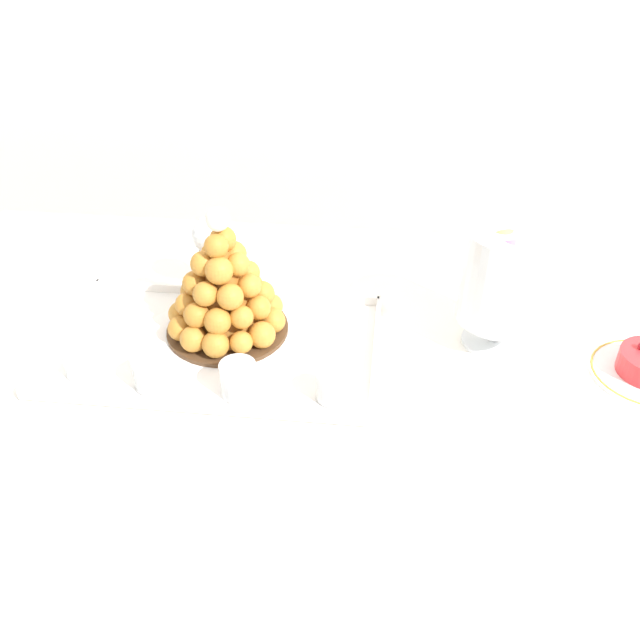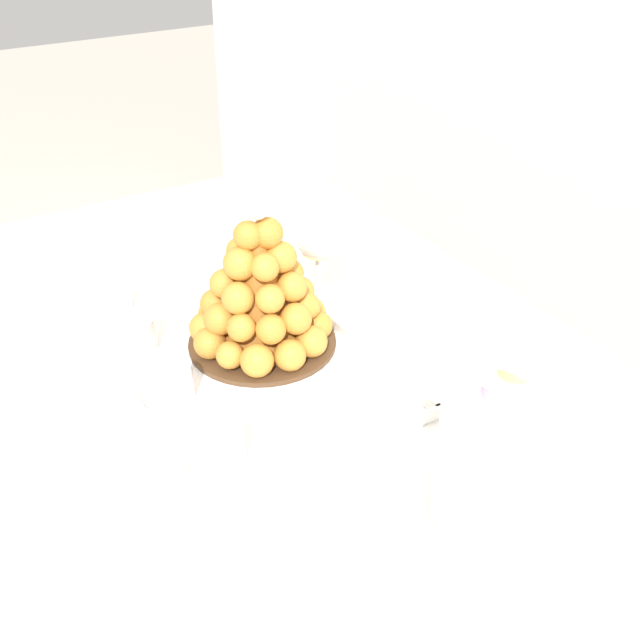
% 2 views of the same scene
% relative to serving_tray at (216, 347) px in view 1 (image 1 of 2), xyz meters
% --- Properties ---
extents(ground_plane, '(12.00, 12.00, 0.00)m').
position_rel_serving_tray_xyz_m(ground_plane, '(0.18, 0.00, -0.79)').
color(ground_plane, beige).
extents(buffet_table, '(1.70, 1.00, 0.78)m').
position_rel_serving_tray_xyz_m(buffet_table, '(0.18, 0.00, -0.11)').
color(buffet_table, brown).
rests_on(buffet_table, ground_plane).
extents(serving_tray, '(0.59, 0.35, 0.02)m').
position_rel_serving_tray_xyz_m(serving_tray, '(0.00, 0.00, 0.00)').
color(serving_tray, white).
rests_on(serving_tray, buffet_table).
extents(croquembouche, '(0.23, 0.23, 0.25)m').
position_rel_serving_tray_xyz_m(croquembouche, '(0.01, 0.05, 0.09)').
color(croquembouche, '#4C331E').
rests_on(croquembouche, serving_tray).
extents(dessert_cup_left, '(0.05, 0.05, 0.05)m').
position_rel_serving_tray_xyz_m(dessert_cup_left, '(-0.21, -0.10, 0.03)').
color(dessert_cup_left, silver).
rests_on(dessert_cup_left, serving_tray).
extents(dessert_cup_mid_left, '(0.06, 0.06, 0.06)m').
position_rel_serving_tray_xyz_m(dessert_cup_mid_left, '(-0.08, -0.12, 0.03)').
color(dessert_cup_mid_left, silver).
rests_on(dessert_cup_mid_left, serving_tray).
extents(dessert_cup_centre, '(0.06, 0.06, 0.06)m').
position_rel_serving_tray_xyz_m(dessert_cup_centre, '(0.07, -0.12, 0.03)').
color(dessert_cup_centre, silver).
rests_on(dessert_cup_centre, serving_tray).
extents(dessert_cup_mid_right, '(0.05, 0.05, 0.05)m').
position_rel_serving_tray_xyz_m(dessert_cup_mid_right, '(0.22, -0.12, 0.03)').
color(dessert_cup_mid_right, silver).
rests_on(dessert_cup_mid_right, serving_tray).
extents(macaron_goblet, '(0.15, 0.15, 0.24)m').
position_rel_serving_tray_xyz_m(macaron_goblet, '(0.50, 0.08, 0.14)').
color(macaron_goblet, white).
rests_on(macaron_goblet, buffet_table).
extents(wine_glass, '(0.07, 0.07, 0.17)m').
position_rel_serving_tray_xyz_m(wine_glass, '(-0.04, 0.18, 0.12)').
color(wine_glass, silver).
rests_on(wine_glass, buffet_table).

